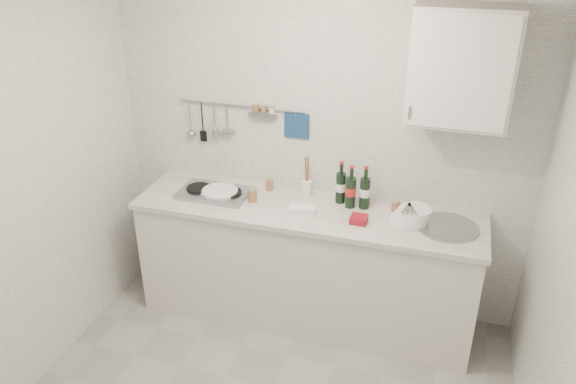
# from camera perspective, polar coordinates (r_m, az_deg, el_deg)

# --- Properties ---
(back_wall) EXTENTS (3.00, 0.02, 2.50)m
(back_wall) POSITION_cam_1_polar(r_m,az_deg,el_deg) (4.03, 3.12, 4.44)
(back_wall) COLOR silver
(back_wall) RESTS_ON floor
(wall_left) EXTENTS (0.02, 2.80, 2.50)m
(wall_left) POSITION_cam_1_polar(r_m,az_deg,el_deg) (3.60, -26.87, -1.40)
(wall_left) COLOR silver
(wall_left) RESTS_ON floor
(wall_right) EXTENTS (0.02, 2.80, 2.50)m
(wall_right) POSITION_cam_1_polar(r_m,az_deg,el_deg) (2.76, 27.13, -10.04)
(wall_right) COLOR silver
(wall_right) RESTS_ON floor
(counter) EXTENTS (2.44, 0.64, 0.96)m
(counter) POSITION_cam_1_polar(r_m,az_deg,el_deg) (4.16, 1.90, -7.55)
(counter) COLOR beige
(counter) RESTS_ON floor
(wall_rail) EXTENTS (0.98, 0.09, 0.34)m
(wall_rail) POSITION_cam_1_polar(r_m,az_deg,el_deg) (4.11, -5.08, 7.45)
(wall_rail) COLOR #93969B
(wall_rail) RESTS_ON back_wall
(wall_cabinet) EXTENTS (0.60, 0.38, 0.70)m
(wall_cabinet) POSITION_cam_1_polar(r_m,az_deg,el_deg) (3.54, 17.22, 12.11)
(wall_cabinet) COLOR beige
(wall_cabinet) RESTS_ON back_wall
(plate_stack_hob) EXTENTS (0.29, 0.28, 0.05)m
(plate_stack_hob) POSITION_cam_1_polar(r_m,az_deg,el_deg) (4.08, -7.07, -0.13)
(plate_stack_hob) COLOR #484BA4
(plate_stack_hob) RESTS_ON counter
(plate_stack_sink) EXTENTS (0.27, 0.26, 0.10)m
(plate_stack_sink) POSITION_cam_1_polar(r_m,az_deg,el_deg) (3.80, 12.42, -2.35)
(plate_stack_sink) COLOR white
(plate_stack_sink) RESTS_ON counter
(wine_bottles) EXTENTS (0.25, 0.12, 0.31)m
(wine_bottles) POSITION_cam_1_polar(r_m,az_deg,el_deg) (3.90, 6.54, 0.66)
(wine_bottles) COLOR black
(wine_bottles) RESTS_ON counter
(butter_dish) EXTENTS (0.19, 0.12, 0.05)m
(butter_dish) POSITION_cam_1_polar(r_m,az_deg,el_deg) (3.82, 1.43, -1.86)
(butter_dish) COLOR white
(butter_dish) RESTS_ON counter
(strawberry_punnet) EXTENTS (0.11, 0.11, 0.05)m
(strawberry_punnet) POSITION_cam_1_polar(r_m,az_deg,el_deg) (3.75, 7.20, -2.77)
(strawberry_punnet) COLOR #A31219
(strawberry_punnet) RESTS_ON counter
(utensil_crock) EXTENTS (0.08, 0.08, 0.31)m
(utensil_crock) POSITION_cam_1_polar(r_m,az_deg,el_deg) (4.05, 1.89, 0.63)
(utensil_crock) COLOR white
(utensil_crock) RESTS_ON counter
(jar_a) EXTENTS (0.06, 0.06, 0.09)m
(jar_a) POSITION_cam_1_polar(r_m,az_deg,el_deg) (4.14, -1.88, 0.78)
(jar_a) COLOR #905E39
(jar_a) RESTS_ON counter
(jar_b) EXTENTS (0.06, 0.06, 0.08)m
(jar_b) POSITION_cam_1_polar(r_m,az_deg,el_deg) (3.97, 8.01, -0.75)
(jar_b) COLOR #905E39
(jar_b) RESTS_ON counter
(jar_c) EXTENTS (0.06, 0.06, 0.08)m
(jar_c) POSITION_cam_1_polar(r_m,az_deg,el_deg) (3.92, 10.90, -1.37)
(jar_c) COLOR #905E39
(jar_c) RESTS_ON counter
(jar_d) EXTENTS (0.07, 0.07, 0.10)m
(jar_d) POSITION_cam_1_polar(r_m,az_deg,el_deg) (3.98, -3.64, -0.26)
(jar_d) COLOR #905E39
(jar_d) RESTS_ON counter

